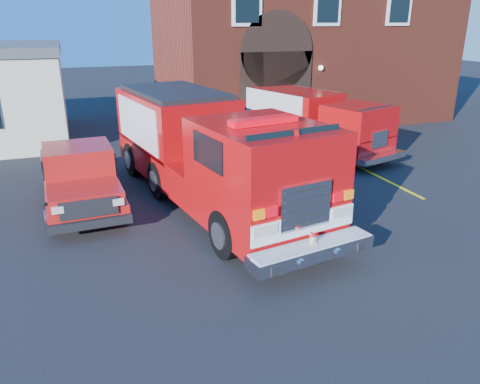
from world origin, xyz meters
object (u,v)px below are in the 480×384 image
object	(u,v)px
pickup_truck	(80,175)
secondary_truck	(311,119)
fire_station	(297,41)
fire_engine	(207,150)

from	to	relation	value
pickup_truck	secondary_truck	size ratio (longest dim) A/B	0.75
fire_station	secondary_truck	size ratio (longest dim) A/B	1.92
fire_engine	pickup_truck	distance (m)	3.99
fire_station	secondary_truck	bearing A→B (deg)	-111.41
pickup_truck	secondary_truck	distance (m)	10.29
secondary_truck	fire_station	bearing A→B (deg)	68.59
pickup_truck	secondary_truck	xyz separation A→B (m)	(9.70, 3.39, 0.44)
fire_station	fire_engine	size ratio (longest dim) A/B	1.42
fire_station	secondary_truck	xyz separation A→B (m)	(-3.03, -7.73, -2.92)
fire_engine	secondary_truck	size ratio (longest dim) A/B	1.36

